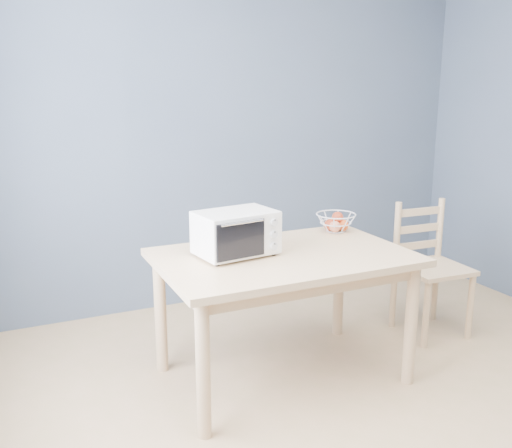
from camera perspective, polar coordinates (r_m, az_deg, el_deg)
name	(u,v)px	position (r m, az deg, el deg)	size (l,w,h in m)	color
room	(442,176)	(2.53, 18.11, 4.61)	(4.01, 4.51, 2.61)	tan
dining_table	(284,271)	(3.23, 2.77, -4.73)	(1.40, 0.90, 0.75)	tan
toaster_oven	(233,233)	(3.12, -2.28, -0.89)	(0.46, 0.37, 0.25)	white
fruit_basket	(336,222)	(3.69, 7.96, 0.17)	(0.28, 0.28, 0.13)	silver
dining_chair	(429,269)	(4.08, 16.92, -4.37)	(0.44, 0.44, 0.90)	tan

